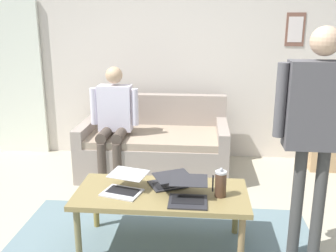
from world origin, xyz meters
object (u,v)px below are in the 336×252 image
Objects in this scene: interior_door at (13,78)px; laptop_center at (188,194)px; flower_vase at (332,97)px; person_seated at (114,117)px; side_shelf at (327,141)px; coffee_table at (161,197)px; laptop_right at (169,181)px; french_press at (221,184)px; laptop_left at (124,186)px; person_standing at (317,117)px; couch at (155,147)px.

interior_door is 5.79× the size of laptop_center.
person_seated reaches higher than flower_vase.
side_shelf is (-1.62, -1.98, -0.17)m from laptop_center.
laptop_right is at bearing -119.04° from coffee_table.
interior_door is 1.76m from person_seated.
interior_door is 8.78× the size of french_press.
person_seated is at bearing -50.92° from french_press.
french_press is 1.81m from person_seated.
side_shelf is at bearing -138.60° from laptop_left.
french_press is at bearing 140.75° from interior_door.
laptop_left is 0.96× the size of laptop_right.
side_shelf is 2.15m from person_standing.
flower_vase is (-1.77, -1.76, 0.37)m from laptop_right.
laptop_center is (-2.44, 2.27, -0.50)m from interior_door.
side_shelf reaches higher than laptop_center.
side_shelf is at bearing 175.84° from interior_door.
french_press reaches higher than laptop_left.
couch is 1.27× the size of coffee_table.
person_standing is at bearing 179.70° from laptop_left.
couch is 0.65m from person_seated.
interior_door reaches higher than person_seated.
person_seated reaches higher than couch.
interior_door is at bearing -4.16° from side_shelf.
couch reaches higher than side_shelf.
couch is 2.10m from side_shelf.
couch is 1.62m from laptop_left.
coffee_table is at bearing 45.45° from flower_vase.
laptop_center is 0.75× the size of flower_vase.
flower_vase is (0.00, -0.00, 0.54)m from side_shelf.
french_press is 0.85m from person_standing.
french_press is 0.13× the size of person_standing.
interior_door reaches higher than flower_vase.
laptop_center is at bearing 121.13° from person_seated.
interior_door is 2.88× the size of side_shelf.
flower_vase is at bearing 175.84° from interior_door.
person_standing is 2.30m from person_seated.
person_seated is (0.39, -1.38, 0.20)m from laptop_left.
laptop_center reaches higher than laptop_left.
laptop_center is 0.26m from french_press.
side_shelf is at bearing 179.77° from flower_vase.
laptop_right is 0.88× the size of flower_vase.
side_shelf is at bearing -125.98° from french_press.
interior_door is at bearing -42.98° from laptop_center.
couch is 2.26m from person_standing.
interior_door is at bearing -48.24° from laptop_left.
laptop_right is 2.53m from flower_vase.
laptop_right is (-0.35, -0.11, 0.00)m from laptop_left.
laptop_center is at bearing 150.63° from coffee_table.
laptop_right is 1.48m from person_seated.
laptop_center is 0.50× the size of side_shelf.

